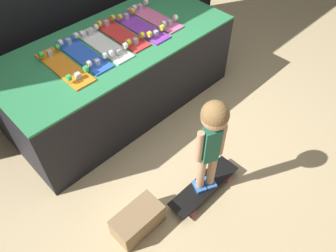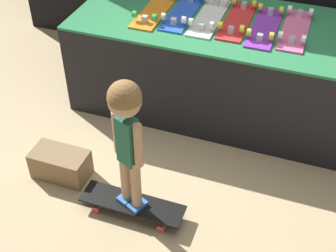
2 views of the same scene
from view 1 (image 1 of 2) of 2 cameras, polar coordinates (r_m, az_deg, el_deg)
The scene contains 11 objects.
ground_plane at distance 3.23m, azimuth -0.44°, elevation -1.69°, with size 16.00×16.00×0.00m, color tan.
display_rack at distance 3.34m, azimuth -8.65°, elevation 8.90°, with size 2.25×1.01×0.77m.
skateboard_orange_on_rack at distance 2.88m, azimuth -17.65°, elevation 9.88°, with size 0.19×0.64×0.09m.
skateboard_blue_on_rack at distance 2.98m, azimuth -14.61°, elevation 12.12°, with size 0.19×0.64×0.09m.
skateboard_white_on_rack at distance 3.06m, azimuth -11.15°, elevation 13.83°, with size 0.19×0.64×0.09m.
skateboard_red_on_rack at distance 3.18m, azimuth -8.25°, elevation 15.62°, with size 0.19×0.64×0.09m.
skateboard_purple_on_rack at distance 3.26m, azimuth -4.79°, elevation 16.88°, with size 0.19×0.64×0.09m.
skateboard_pink_on_rack at distance 3.41m, azimuth -2.40°, elevation 18.45°, with size 0.19×0.64×0.09m.
skateboard_on_floor at distance 2.82m, azimuth 6.30°, elevation -10.38°, with size 0.69×0.19×0.09m.
child at distance 2.27m, azimuth 7.70°, elevation -1.30°, with size 0.21×0.19×0.95m.
storage_box at distance 2.63m, azimuth -5.29°, elevation -16.05°, with size 0.40×0.22×0.20m.
Camera 1 is at (-1.45, -1.51, 2.46)m, focal length 35.00 mm.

